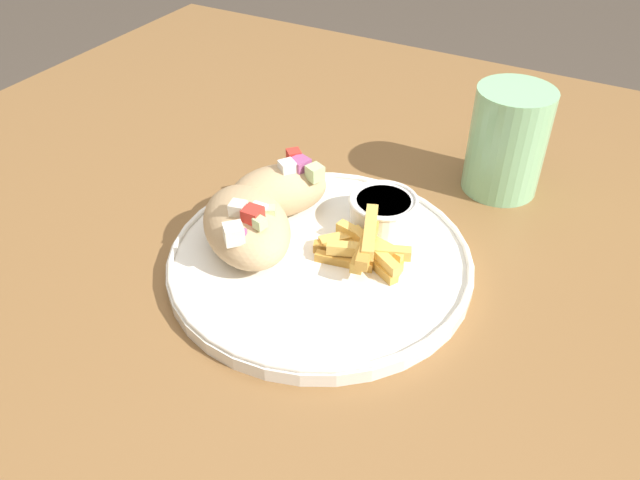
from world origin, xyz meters
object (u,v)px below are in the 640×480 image
pita_sandwich_near (247,225)px  pita_sandwich_far (280,190)px  water_glass (506,146)px  sauce_ramekin (383,210)px  fries_pile (365,247)px  plate (320,259)px

pita_sandwich_near → pita_sandwich_far: size_ratio=1.25×
water_glass → pita_sandwich_near: bearing=-126.5°
pita_sandwich_far → sauce_ramekin: size_ratio=1.66×
fries_pile → sauce_ramekin: bearing=97.3°
plate → fries_pile: 0.05m
pita_sandwich_near → fries_pile: size_ratio=1.48×
plate → pita_sandwich_near: (-0.07, -0.02, 0.03)m
pita_sandwich_far → water_glass: bearing=-3.7°
pita_sandwich_near → water_glass: size_ratio=1.21×
plate → pita_sandwich_near: bearing=-161.9°
pita_sandwich_far → plate: bearing=-79.4°
plate → pita_sandwich_far: pita_sandwich_far is taller
plate → water_glass: 0.26m
plate → pita_sandwich_far: 0.09m
plate → water_glass: (0.12, 0.23, 0.05)m
plate → fries_pile: (0.04, 0.02, 0.02)m
plate → pita_sandwich_near: 0.08m
sauce_ramekin → water_glass: water_glass is taller
plate → pita_sandwich_near: size_ratio=2.02×
pita_sandwich_far → fries_pile: bearing=-60.4°
pita_sandwich_far → sauce_ramekin: bearing=-31.4°
fries_pile → sauce_ramekin: 0.06m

